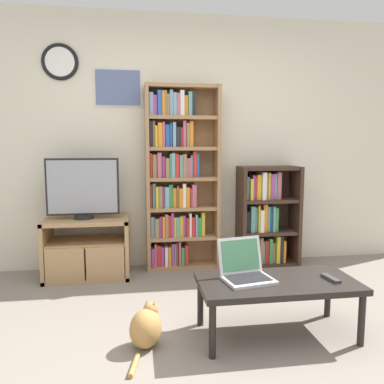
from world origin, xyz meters
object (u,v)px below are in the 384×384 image
at_px(coffee_table, 277,286).
at_px(laptop, 245,269).
at_px(television, 83,188).
at_px(bookshelf_tall, 178,179).
at_px(cat, 146,327).
at_px(tv_stand, 88,247).
at_px(bookshelf_short, 264,218).
at_px(remote_near_laptop, 331,278).

xyz_separation_m(coffee_table, laptop, (-0.21, 0.06, 0.11)).
relative_size(television, bookshelf_tall, 0.36).
bearing_deg(cat, bookshelf_tall, 110.09).
bearing_deg(cat, tv_stand, 144.48).
bearing_deg(television, coffee_table, -43.86).
xyz_separation_m(bookshelf_short, remote_near_laptop, (-0.07, -1.53, -0.11)).
distance_m(tv_stand, remote_near_laptop, 2.24).
bearing_deg(bookshelf_tall, tv_stand, -170.23).
height_order(tv_stand, remote_near_laptop, tv_stand).
relative_size(television, remote_near_laptop, 4.10).
relative_size(laptop, remote_near_laptop, 2.18).
height_order(tv_stand, bookshelf_short, bookshelf_short).
bearing_deg(bookshelf_tall, cat, -103.65).
height_order(tv_stand, bookshelf_tall, bookshelf_tall).
height_order(television, laptop, television).
relative_size(bookshelf_short, laptop, 2.93).
relative_size(bookshelf_short, remote_near_laptop, 6.40).
bearing_deg(coffee_table, remote_near_laptop, -7.31).
distance_m(bookshelf_short, coffee_table, 1.55).
xyz_separation_m(bookshelf_short, laptop, (-0.63, -1.42, -0.06)).
relative_size(tv_stand, laptop, 2.21).
xyz_separation_m(television, bookshelf_tall, (0.92, 0.15, 0.07)).
xyz_separation_m(television, bookshelf_short, (1.84, 0.12, -0.36)).
relative_size(tv_stand, coffee_table, 0.76).
relative_size(coffee_table, cat, 2.24).
bearing_deg(laptop, tv_stand, 121.95).
distance_m(television, cat, 1.67).
bearing_deg(cat, bookshelf_short, 83.12).
xyz_separation_m(tv_stand, television, (-0.03, 0.00, 0.58)).
bearing_deg(tv_stand, bookshelf_short, 3.89).
distance_m(bookshelf_tall, remote_near_laptop, 1.86).
distance_m(bookshelf_short, remote_near_laptop, 1.53).
height_order(bookshelf_short, coffee_table, bookshelf_short).
height_order(tv_stand, coffee_table, tv_stand).
bearing_deg(remote_near_laptop, bookshelf_short, 79.09).
bearing_deg(bookshelf_short, laptop, -113.94).
xyz_separation_m(laptop, cat, (-0.66, -0.09, -0.32)).
bearing_deg(tv_stand, bookshelf_tall, 9.77).
distance_m(tv_stand, bookshelf_tall, 1.11).
xyz_separation_m(television, remote_near_laptop, (1.77, -1.41, -0.47)).
bearing_deg(remote_near_laptop, cat, 170.77).
xyz_separation_m(bookshelf_tall, bookshelf_short, (0.92, -0.03, -0.43)).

